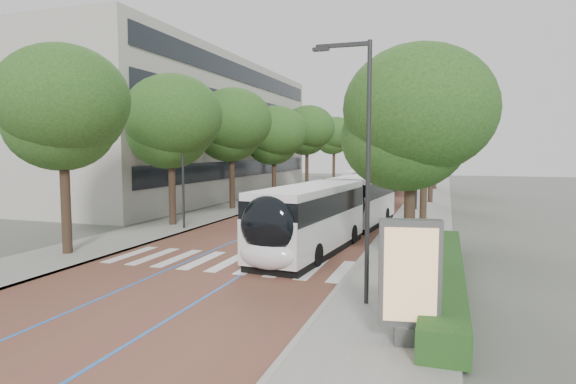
# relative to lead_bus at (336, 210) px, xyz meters

# --- Properties ---
(ground) EXTENTS (160.00, 160.00, 0.00)m
(ground) POSITION_rel_lead_bus_xyz_m (-3.43, -7.72, -1.63)
(ground) COLOR #51544C
(ground) RESTS_ON ground
(road) EXTENTS (11.00, 140.00, 0.02)m
(road) POSITION_rel_lead_bus_xyz_m (-3.43, 32.28, -1.62)
(road) COLOR brown
(road) RESTS_ON ground
(sidewalk_left) EXTENTS (4.00, 140.00, 0.12)m
(sidewalk_left) POSITION_rel_lead_bus_xyz_m (-10.93, 32.28, -1.57)
(sidewalk_left) COLOR gray
(sidewalk_left) RESTS_ON ground
(sidewalk_right) EXTENTS (4.00, 140.00, 0.12)m
(sidewalk_right) POSITION_rel_lead_bus_xyz_m (4.07, 32.28, -1.57)
(sidewalk_right) COLOR gray
(sidewalk_right) RESTS_ON ground
(kerb_left) EXTENTS (0.20, 140.00, 0.14)m
(kerb_left) POSITION_rel_lead_bus_xyz_m (-9.03, 32.28, -1.57)
(kerb_left) COLOR gray
(kerb_left) RESTS_ON ground
(kerb_right) EXTENTS (0.20, 140.00, 0.14)m
(kerb_right) POSITION_rel_lead_bus_xyz_m (2.17, 32.28, -1.57)
(kerb_right) COLOR gray
(kerb_right) RESTS_ON ground
(zebra_crossing) EXTENTS (10.55, 3.60, 0.01)m
(zebra_crossing) POSITION_rel_lead_bus_xyz_m (-3.23, -6.72, -1.60)
(zebra_crossing) COLOR silver
(zebra_crossing) RESTS_ON ground
(lane_line_left) EXTENTS (0.12, 126.00, 0.01)m
(lane_line_left) POSITION_rel_lead_bus_xyz_m (-5.03, 32.28, -1.60)
(lane_line_left) COLOR blue
(lane_line_left) RESTS_ON road
(lane_line_right) EXTENTS (0.12, 126.00, 0.01)m
(lane_line_right) POSITION_rel_lead_bus_xyz_m (-1.83, 32.28, -1.60)
(lane_line_right) COLOR blue
(lane_line_right) RESTS_ON road
(office_building) EXTENTS (18.11, 40.00, 14.00)m
(office_building) POSITION_rel_lead_bus_xyz_m (-22.91, 20.28, 5.37)
(office_building) COLOR #A5A299
(office_building) RESTS_ON ground
(hedge) EXTENTS (1.20, 14.00, 0.80)m
(hedge) POSITION_rel_lead_bus_xyz_m (5.67, -7.72, -1.11)
(hedge) COLOR #193D15
(hedge) RESTS_ON sidewalk_right
(streetlight_near) EXTENTS (1.82, 0.20, 8.00)m
(streetlight_near) POSITION_rel_lead_bus_xyz_m (3.18, -10.72, 3.19)
(streetlight_near) COLOR #2C2C2E
(streetlight_near) RESTS_ON sidewalk_right
(streetlight_far) EXTENTS (1.82, 0.20, 8.00)m
(streetlight_far) POSITION_rel_lead_bus_xyz_m (3.18, 14.28, 3.19)
(streetlight_far) COLOR #2C2C2E
(streetlight_far) RESTS_ON sidewalk_right
(lamp_post_left) EXTENTS (0.14, 0.14, 8.00)m
(lamp_post_left) POSITION_rel_lead_bus_xyz_m (-9.53, 0.28, 2.49)
(lamp_post_left) COLOR #2C2C2E
(lamp_post_left) RESTS_ON sidewalk_left
(trees_left) EXTENTS (6.41, 60.84, 9.75)m
(trees_left) POSITION_rel_lead_bus_xyz_m (-10.93, 17.81, 4.92)
(trees_left) COLOR black
(trees_left) RESTS_ON ground
(trees_right) EXTENTS (6.00, 47.95, 9.16)m
(trees_right) POSITION_rel_lead_bus_xyz_m (4.27, 15.03, 4.45)
(trees_right) COLOR black
(trees_right) RESTS_ON ground
(lead_bus) EXTENTS (4.22, 18.55, 3.20)m
(lead_bus) POSITION_rel_lead_bus_xyz_m (0.00, 0.00, 0.00)
(lead_bus) COLOR black
(lead_bus) RESTS_ON ground
(bus_queued_0) EXTENTS (2.82, 12.45, 3.20)m
(bus_queued_0) POSITION_rel_lead_bus_xyz_m (-0.64, 16.26, -0.00)
(bus_queued_0) COLOR silver
(bus_queued_0) RESTS_ON ground
(bus_queued_1) EXTENTS (3.13, 12.51, 3.20)m
(bus_queued_1) POSITION_rel_lead_bus_xyz_m (-1.07, 29.10, -0.00)
(bus_queued_1) COLOR silver
(bus_queued_1) RESTS_ON ground
(bus_queued_2) EXTENTS (2.79, 12.45, 3.20)m
(bus_queued_2) POSITION_rel_lead_bus_xyz_m (-0.72, 41.55, -0.00)
(bus_queued_2) COLOR silver
(bus_queued_2) RESTS_ON ground
(ad_panel) EXTENTS (1.53, 0.68, 3.08)m
(ad_panel) POSITION_rel_lead_bus_xyz_m (4.84, -13.52, 0.11)
(ad_panel) COLOR #59595B
(ad_panel) RESTS_ON sidewalk_right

